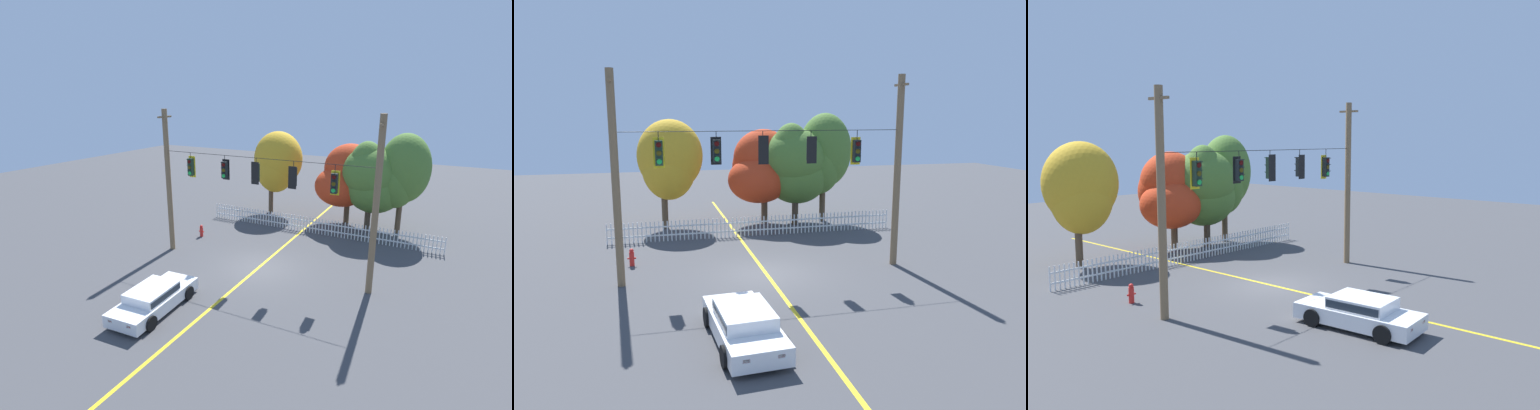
{
  "view_description": "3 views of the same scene",
  "coord_description": "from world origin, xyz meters",
  "views": [
    {
      "loc": [
        8.9,
        -17.5,
        9.29
      ],
      "look_at": [
        0.02,
        -0.34,
        3.71
      ],
      "focal_mm": 27.14,
      "sensor_mm": 36.0,
      "label": 1
    },
    {
      "loc": [
        -4.7,
        -19.5,
        6.8
      ],
      "look_at": [
        0.09,
        -0.26,
        3.08
      ],
      "focal_mm": 34.16,
      "sensor_mm": 36.0,
      "label": 2
    },
    {
      "loc": [
        -17.68,
        -15.76,
        6.59
      ],
      "look_at": [
        0.08,
        -0.61,
        3.72
      ],
      "focal_mm": 37.63,
      "sensor_mm": 36.0,
      "label": 3
    }
  ],
  "objects": [
    {
      "name": "autumn_oak_far_east",
      "position": [
        4.03,
        9.19,
        3.69
      ],
      "size": [
        4.24,
        3.95,
        6.27
      ],
      "color": "#473828",
      "rests_on": "ground"
    },
    {
      "name": "lane_centerline_stripe",
      "position": [
        0.0,
        0.0,
        0.0
      ],
      "size": [
        0.16,
        36.0,
        0.01
      ],
      "primitive_type": "cube",
      "color": "gold",
      "rests_on": "ground"
    },
    {
      "name": "fire_hydrant",
      "position": [
        -5.66,
        2.62,
        0.4
      ],
      "size": [
        0.38,
        0.22,
        0.8
      ],
      "color": "red",
      "rests_on": "ground"
    },
    {
      "name": "traffic_signal_northbound_primary",
      "position": [
        -2.06,
        0.01,
        5.33
      ],
      "size": [
        0.43,
        0.38,
        1.35
      ],
      "color": "black"
    },
    {
      "name": "autumn_maple_near_fence",
      "position": [
        -3.51,
        10.11,
        4.09
      ],
      "size": [
        3.88,
        3.5,
        6.5
      ],
      "color": "brown",
      "rests_on": "ground"
    },
    {
      "name": "autumn_maple_mid",
      "position": [
        2.04,
        10.03,
        3.48
      ],
      "size": [
        4.24,
        3.92,
        5.87
      ],
      "color": "brown",
      "rests_on": "ground"
    },
    {
      "name": "white_picket_fence",
      "position": [
        1.02,
        6.69,
        0.56
      ],
      "size": [
        16.15,
        0.06,
        1.11
      ],
      "color": "white",
      "rests_on": "ground"
    },
    {
      "name": "parked_car",
      "position": [
        -2.15,
        -6.0,
        0.6
      ],
      "size": [
        2.11,
        4.51,
        1.15
      ],
      "color": "white",
      "rests_on": "ground"
    },
    {
      "name": "traffic_signal_eastbound_side",
      "position": [
        1.92,
        -0.01,
        5.32
      ],
      "size": [
        0.43,
        0.38,
        1.37
      ],
      "color": "black"
    },
    {
      "name": "ground",
      "position": [
        0.0,
        0.0,
        0.0
      ],
      "size": [
        80.0,
        80.0,
        0.0
      ],
      "primitive_type": "plane",
      "color": "#424244"
    },
    {
      "name": "autumn_maple_far_west",
      "position": [
        5.87,
        9.33,
        4.22
      ],
      "size": [
        3.53,
        3.14,
        6.86
      ],
      "color": "brown",
      "rests_on": "ground"
    },
    {
      "name": "traffic_signal_northbound_secondary",
      "position": [
        -0.15,
        -0.01,
        5.35
      ],
      "size": [
        0.43,
        0.38,
        1.36
      ],
      "color": "black"
    },
    {
      "name": "traffic_signal_westbound_side",
      "position": [
        4.01,
        0.01,
        5.22
      ],
      "size": [
        0.43,
        0.38,
        1.49
      ],
      "color": "black"
    },
    {
      "name": "traffic_signal_southbound_primary",
      "position": [
        -4.32,
        0.01,
        5.3
      ],
      "size": [
        0.43,
        0.38,
        1.43
      ],
      "color": "black"
    },
    {
      "name": "signal_support_span",
      "position": [
        0.0,
        0.0,
        4.3
      ],
      "size": [
        12.29,
        1.1,
        8.48
      ],
      "color": "brown",
      "rests_on": "ground"
    }
  ]
}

